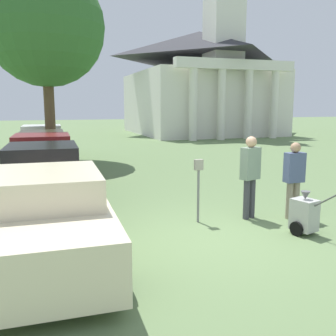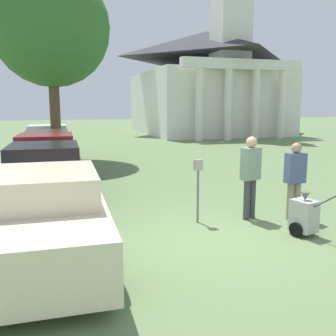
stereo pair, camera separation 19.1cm
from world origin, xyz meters
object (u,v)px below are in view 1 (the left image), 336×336
parked_car_black (44,178)px  person_worker (250,172)px  parked_car_tan (43,150)px  equipment_cart (304,215)px  parking_meter (198,179)px  parked_car_white (43,142)px  person_supervisor (294,176)px  parked_car_maroon (43,161)px  church (201,78)px  parked_car_cream (45,217)px

parked_car_black → person_worker: size_ratio=2.71×
parked_car_tan → equipment_cart: bearing=-62.5°
parking_meter → person_worker: person_worker is taller
parked_car_white → person_worker: person_worker is taller
parked_car_black → equipment_cart: size_ratio=4.85×
person_worker → equipment_cart: bearing=93.3°
person_worker → person_supervisor: 0.95m
parking_meter → parked_car_white: bearing=104.8°
parked_car_maroon → parking_meter: parked_car_maroon is taller
person_worker → equipment_cart: 1.47m
parked_car_tan → church: church is taller
parked_car_tan → church: bearing=50.5°
person_supervisor → parked_car_tan: bearing=-59.2°
person_supervisor → parked_car_maroon: bearing=-46.5°
parked_car_black → person_supervisor: person_supervisor is taller
parked_car_cream → parked_car_black: size_ratio=0.96×
parked_car_cream → parked_car_maroon: 6.05m
parked_car_maroon → person_supervisor: (5.13, -5.50, 0.22)m
parked_car_tan → equipment_cart: size_ratio=5.01×
parked_car_maroon → person_supervisor: size_ratio=2.79×
person_supervisor → church: (8.10, 23.87, 3.84)m
parked_car_tan → parked_car_white: bearing=91.7°
person_worker → person_supervisor: size_ratio=1.08×
parked_car_cream → church: size_ratio=0.24×
parked_car_black → person_supervisor: 5.85m
equipment_cart → person_supervisor: bearing=50.3°
person_supervisor → person_worker: bearing=-18.0°
equipment_cart → church: bearing=56.1°
equipment_cart → church: church is taller
parked_car_maroon → parked_car_white: bearing=91.7°
person_worker → church: bearing=-128.1°
parked_car_tan → equipment_cart: 10.79m
parked_car_black → person_supervisor: size_ratio=2.92×
parked_car_cream → person_supervisor: size_ratio=2.80×
parked_car_cream → parked_car_tan: bearing=91.7°
parked_car_white → parked_car_black: bearing=-88.3°
parked_car_maroon → equipment_cart: (4.70, -6.44, -0.34)m
church → parking_meter: bearing=-113.4°
parked_car_black → person_worker: bearing=-28.8°
parking_meter → person_worker: bearing=-4.7°
parked_car_cream → parked_car_maroon: (-0.00, 6.05, 0.04)m
person_supervisor → church: bearing=-108.3°
parked_car_white → church: (13.24, 11.88, 4.08)m
parked_car_cream → parked_car_white: 12.55m
parked_car_cream → parking_meter: bearing=18.9°
parked_car_cream → parking_meter: parked_car_cream is taller
parking_meter → equipment_cart: size_ratio=1.34×
parked_car_cream → church: bearing=63.3°
parked_car_maroon → equipment_cart: 7.98m
parked_car_cream → parked_car_tan: (-0.00, 9.32, 0.01)m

